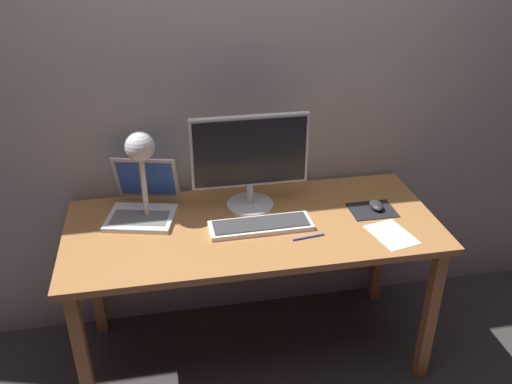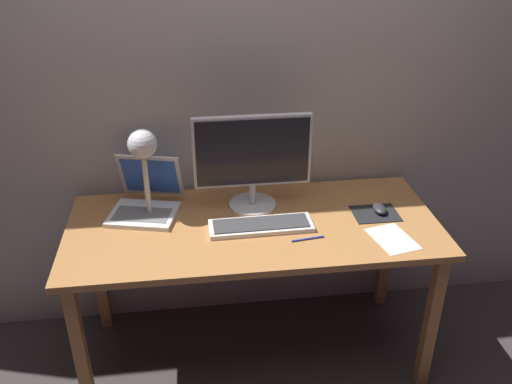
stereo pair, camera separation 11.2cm
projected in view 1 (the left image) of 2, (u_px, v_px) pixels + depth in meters
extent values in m
plane|color=#383333|center=(253.00, 351.00, 2.71)|extent=(4.80, 4.80, 0.00)
cube|color=#A8A099|center=(237.00, 70.00, 2.44)|extent=(4.80, 0.06, 2.60)
cube|color=#A8703D|center=(253.00, 226.00, 2.36)|extent=(1.60, 0.70, 0.03)
cube|color=#A8703D|center=(83.00, 362.00, 2.17)|extent=(0.05, 0.05, 0.71)
cube|color=#A8703D|center=(430.00, 316.00, 2.41)|extent=(0.05, 0.05, 0.71)
cube|color=#A8703D|center=(94.00, 275.00, 2.67)|extent=(0.05, 0.05, 0.71)
cube|color=#A8703D|center=(380.00, 244.00, 2.91)|extent=(0.05, 0.05, 0.71)
cylinder|color=silver|center=(250.00, 205.00, 2.49)|extent=(0.21, 0.21, 0.01)
cylinder|color=silver|center=(250.00, 194.00, 2.46)|extent=(0.03, 0.03, 0.10)
cube|color=silver|center=(250.00, 151.00, 2.36)|extent=(0.51, 0.03, 0.32)
cube|color=black|center=(250.00, 153.00, 2.35)|extent=(0.49, 0.00, 0.30)
cube|color=silver|center=(261.00, 226.00, 2.32)|extent=(0.44, 0.15, 0.02)
cube|color=#38383A|center=(261.00, 223.00, 2.32)|extent=(0.41, 0.12, 0.01)
cube|color=silver|center=(141.00, 218.00, 2.38)|extent=(0.33, 0.29, 0.02)
cube|color=slate|center=(140.00, 218.00, 2.36)|extent=(0.27, 0.18, 0.00)
cube|color=silver|center=(146.00, 178.00, 2.45)|extent=(0.30, 0.14, 0.22)
cube|color=blue|center=(146.00, 178.00, 2.45)|extent=(0.26, 0.13, 0.19)
cylinder|color=beige|center=(147.00, 217.00, 2.39)|extent=(0.16, 0.16, 0.01)
cylinder|color=silver|center=(144.00, 185.00, 2.31)|extent=(0.02, 0.02, 0.30)
sphere|color=silver|center=(140.00, 146.00, 2.23)|extent=(0.12, 0.12, 0.12)
sphere|color=#FFEAB2|center=(140.00, 154.00, 2.24)|extent=(0.04, 0.04, 0.04)
cube|color=black|center=(372.00, 210.00, 2.46)|extent=(0.20, 0.16, 0.00)
ellipsoid|color=#28282B|center=(376.00, 205.00, 2.46)|extent=(0.06, 0.10, 0.03)
cube|color=white|center=(392.00, 235.00, 2.28)|extent=(0.19, 0.24, 0.00)
cylinder|color=#2633A5|center=(309.00, 237.00, 2.25)|extent=(0.14, 0.03, 0.01)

